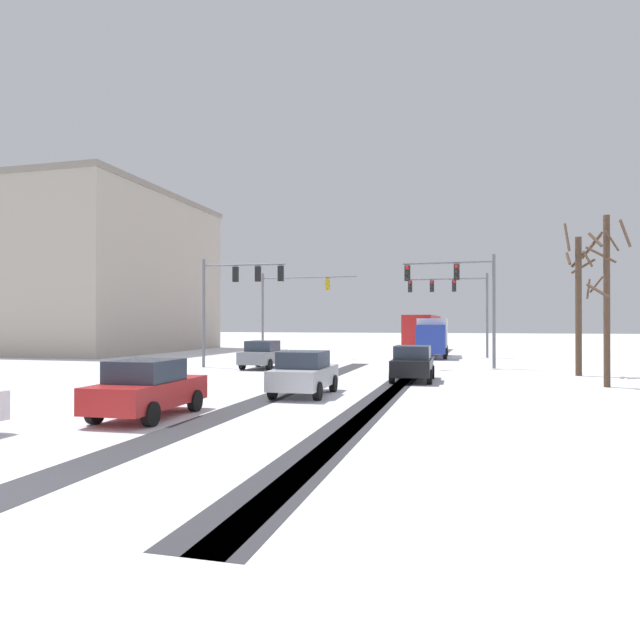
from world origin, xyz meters
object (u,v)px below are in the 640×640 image
at_px(traffic_signal_far_left, 289,299).
at_px(car_black_second, 413,363).
at_px(car_silver_third, 304,373).
at_px(bare_tree_sidewalk_mid, 606,293).
at_px(car_grey_lead, 263,354).
at_px(bare_tree_sidewalk_far, 579,297).
at_px(car_red_fourth, 148,388).
at_px(office_building_far_left_block, 34,276).
at_px(box_truck_delivery, 432,336).
at_px(traffic_signal_near_right, 462,289).
at_px(traffic_signal_near_left, 236,288).
at_px(bus_oncoming, 423,330).
at_px(traffic_signal_far_right, 454,296).

xyz_separation_m(traffic_signal_far_left, car_black_second, (10.79, -14.90, -3.70)).
bearing_deg(car_silver_third, bare_tree_sidewalk_mid, 26.72).
relative_size(car_grey_lead, bare_tree_sidewalk_far, 0.53).
height_order(car_red_fourth, bare_tree_sidewalk_mid, bare_tree_sidewalk_mid).
xyz_separation_m(bare_tree_sidewalk_far, office_building_far_left_block, (-46.75, 15.53, 3.37)).
xyz_separation_m(car_grey_lead, box_truck_delivery, (8.90, 13.64, 0.82)).
bearing_deg(car_red_fourth, traffic_signal_far_left, 99.71).
height_order(car_grey_lead, office_building_far_left_block, office_building_far_left_block).
xyz_separation_m(car_silver_third, car_red_fourth, (-2.85, -5.77, 0.00)).
bearing_deg(car_silver_third, box_truck_delivery, 82.95).
bearing_deg(bare_tree_sidewalk_far, car_black_second, -148.64).
distance_m(traffic_signal_near_right, car_black_second, 8.20).
xyz_separation_m(traffic_signal_near_left, car_black_second, (10.93, -5.10, -3.94)).
distance_m(traffic_signal_near_left, car_silver_third, 14.12).
bearing_deg(traffic_signal_far_left, bare_tree_sidewalk_mid, -39.29).
bearing_deg(office_building_far_left_block, car_red_fourth, -44.57).
distance_m(car_grey_lead, car_red_fourth, 17.25).
bearing_deg(car_black_second, bus_oncoming, 93.57).
xyz_separation_m(traffic_signal_far_left, bare_tree_sidewalk_far, (18.62, -10.12, -0.54)).
bearing_deg(traffic_signal_near_right, traffic_signal_near_left, -171.84).
bearing_deg(traffic_signal_far_right, bus_oncoming, 108.66).
bearing_deg(traffic_signal_far_left, bare_tree_sidewalk_far, -28.52).
distance_m(traffic_signal_far_right, office_building_far_left_block, 40.38).
distance_m(car_silver_third, bus_oncoming, 34.34).
relative_size(traffic_signal_near_right, office_building_far_left_block, 0.21).
height_order(bus_oncoming, bare_tree_sidewalk_far, bare_tree_sidewalk_far).
xyz_separation_m(traffic_signal_far_right, box_truck_delivery, (-1.63, -0.20, -3.16)).
xyz_separation_m(box_truck_delivery, bare_tree_sidewalk_far, (8.11, -13.93, 2.34)).
relative_size(traffic_signal_near_left, box_truck_delivery, 0.87).
bearing_deg(car_black_second, bare_tree_sidewalk_far, 31.36).
bearing_deg(car_grey_lead, car_black_second, -28.95).
height_order(traffic_signal_near_left, bare_tree_sidewalk_mid, bare_tree_sidewalk_mid).
bearing_deg(box_truck_delivery, traffic_signal_near_left, -128.06).
bearing_deg(bare_tree_sidewalk_mid, traffic_signal_near_left, 163.63).
relative_size(car_grey_lead, bus_oncoming, 0.37).
bearing_deg(bare_tree_sidewalk_far, bare_tree_sidewalk_mid, -88.54).
xyz_separation_m(car_red_fourth, bare_tree_sidewalk_far, (14.04, 16.70, 3.16)).
height_order(traffic_signal_far_left, car_silver_third, traffic_signal_far_left).
height_order(car_black_second, car_red_fourth, same).
distance_m(traffic_signal_near_right, car_grey_lead, 12.03).
distance_m(traffic_signal_near_left, office_building_far_left_block, 31.96).
distance_m(traffic_signal_far_left, car_grey_lead, 10.62).
bearing_deg(car_black_second, car_silver_third, -118.55).
distance_m(traffic_signal_far_left, bare_tree_sidewalk_mid, 24.24).
relative_size(traffic_signal_near_right, car_silver_third, 1.57).
height_order(traffic_signal_near_left, bare_tree_sidewalk_far, bare_tree_sidewalk_far).
bearing_deg(car_silver_third, traffic_signal_far_left, 109.47).
relative_size(traffic_signal_far_right, car_silver_third, 1.57).
distance_m(bus_oncoming, bare_tree_sidewalk_far, 25.33).
distance_m(traffic_signal_far_right, car_red_fourth, 31.99).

